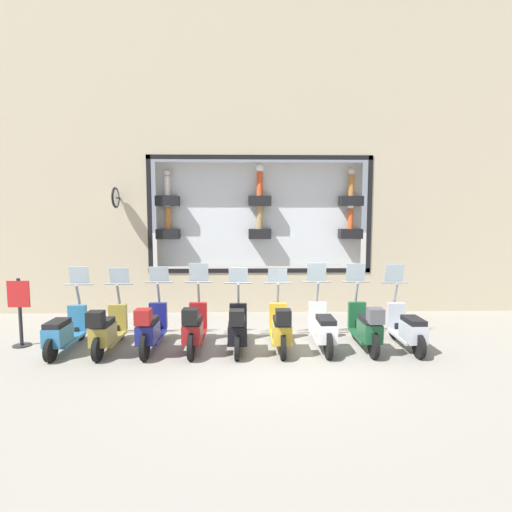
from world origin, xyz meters
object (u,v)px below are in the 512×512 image
at_px(scooter_green_1, 366,327).
at_px(scooter_red_5, 194,328).
at_px(scooter_navy_6, 151,328).
at_px(scooter_black_4, 238,328).
at_px(scooter_teal_8, 64,331).
at_px(scooter_silver_0, 407,328).
at_px(scooter_white_2, 323,328).
at_px(shop_sign_post, 20,311).
at_px(scooter_yellow_3, 281,328).
at_px(scooter_olive_7, 107,330).

height_order(scooter_green_1, scooter_red_5, scooter_red_5).
bearing_deg(scooter_red_5, scooter_navy_6, 90.20).
xyz_separation_m(scooter_black_4, scooter_teal_8, (0.06, 3.46, -0.05)).
xyz_separation_m(scooter_silver_0, scooter_white_2, (0.00, 1.73, 0.02)).
bearing_deg(scooter_white_2, scooter_green_1, -94.05).
bearing_deg(scooter_red_5, scooter_silver_0, -89.29).
xyz_separation_m(scooter_white_2, shop_sign_post, (0.35, 6.25, 0.32)).
bearing_deg(scooter_navy_6, scooter_green_1, -90.00).
relative_size(scooter_yellow_3, scooter_teal_8, 1.00).
height_order(scooter_silver_0, scooter_green_1, scooter_green_1).
xyz_separation_m(scooter_silver_0, scooter_teal_8, (-0.00, 6.92, -0.01)).
bearing_deg(scooter_silver_0, scooter_black_4, 91.05).
distance_m(scooter_white_2, scooter_black_4, 1.73).
bearing_deg(scooter_silver_0, scooter_white_2, 89.85).
relative_size(scooter_black_4, scooter_red_5, 0.99).
xyz_separation_m(scooter_navy_6, scooter_teal_8, (0.05, 1.73, -0.06)).
height_order(scooter_teal_8, shop_sign_post, scooter_teal_8).
bearing_deg(scooter_silver_0, scooter_navy_6, 90.62).
height_order(scooter_yellow_3, scooter_red_5, scooter_red_5).
bearing_deg(scooter_silver_0, scooter_teal_8, 90.02).
bearing_deg(scooter_yellow_3, scooter_navy_6, 89.83).
height_order(scooter_white_2, scooter_navy_6, scooter_white_2).
bearing_deg(scooter_navy_6, scooter_yellow_3, -90.17).
distance_m(scooter_red_5, scooter_teal_8, 2.60).
bearing_deg(scooter_red_5, scooter_yellow_3, -90.35).
height_order(scooter_yellow_3, scooter_navy_6, scooter_navy_6).
bearing_deg(scooter_white_2, scooter_silver_0, -90.15).
relative_size(scooter_yellow_3, scooter_olive_7, 1.00).
bearing_deg(scooter_navy_6, scooter_olive_7, 90.67).
distance_m(scooter_white_2, scooter_navy_6, 3.46).
relative_size(scooter_red_5, scooter_navy_6, 1.00).
height_order(scooter_silver_0, scooter_red_5, scooter_red_5).
bearing_deg(scooter_navy_6, scooter_white_2, -88.99).
bearing_deg(scooter_olive_7, scooter_yellow_3, -89.96).
bearing_deg(scooter_olive_7, scooter_green_1, -89.89).
bearing_deg(scooter_white_2, scooter_navy_6, 91.01).
height_order(scooter_black_4, scooter_navy_6, scooter_navy_6).
bearing_deg(scooter_silver_0, scooter_yellow_3, 91.41).
xyz_separation_m(scooter_white_2, scooter_black_4, (-0.07, 1.73, 0.03)).
height_order(scooter_yellow_3, scooter_teal_8, scooter_teal_8).
bearing_deg(scooter_olive_7, scooter_black_4, -89.93).
height_order(scooter_silver_0, scooter_black_4, scooter_silver_0).
relative_size(scooter_white_2, scooter_olive_7, 1.01).
height_order(scooter_white_2, scooter_yellow_3, scooter_white_2).
distance_m(scooter_silver_0, scooter_yellow_3, 2.60).
distance_m(scooter_olive_7, shop_sign_post, 1.99).
height_order(scooter_yellow_3, scooter_black_4, scooter_black_4).
bearing_deg(scooter_olive_7, scooter_white_2, -89.06).
relative_size(scooter_navy_6, scooter_teal_8, 1.01).
distance_m(scooter_silver_0, scooter_red_5, 4.33).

